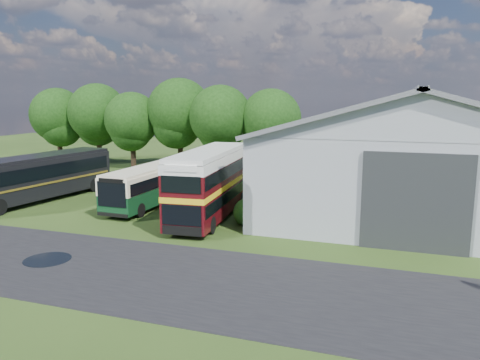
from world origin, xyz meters
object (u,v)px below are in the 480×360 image
at_px(bus_maroon_double, 210,184).
at_px(bus_dark_single, 38,177).
at_px(storage_shed, 412,145).
at_px(bus_green_single, 154,184).

height_order(bus_maroon_double, bus_dark_single, bus_maroon_double).
relative_size(bus_maroon_double, bus_dark_single, 0.82).
height_order(storage_shed, bus_green_single, storage_shed).
distance_m(bus_maroon_double, bus_dark_single, 13.99).
relative_size(storage_shed, bus_dark_single, 1.97).
xyz_separation_m(storage_shed, bus_maroon_double, (-12.16, -9.13, -1.98)).
relative_size(bus_green_single, bus_maroon_double, 0.99).
bearing_deg(bus_green_single, bus_maroon_double, -21.74).
height_order(bus_green_single, bus_dark_single, bus_dark_single).
bearing_deg(bus_maroon_double, storage_shed, 32.02).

